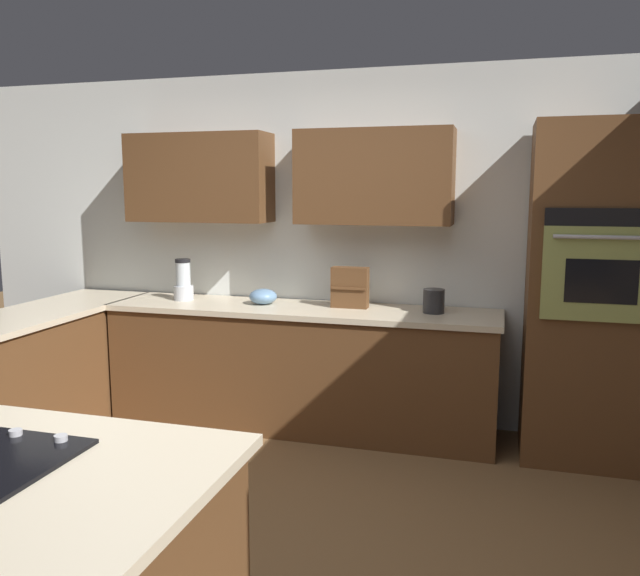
{
  "coord_description": "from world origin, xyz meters",
  "views": [
    {
      "loc": [
        -1.29,
        2.61,
        1.74
      ],
      "look_at": [
        -0.27,
        -0.96,
        1.17
      ],
      "focal_mm": 35.94,
      "sensor_mm": 36.0,
      "label": 1
    }
  ],
  "objects_px": {
    "kettle": "(434,301)",
    "spice_rack": "(350,287)",
    "wall_oven": "(593,294)",
    "blender": "(183,282)",
    "mixing_bowl": "(263,296)"
  },
  "relations": [
    {
      "from": "wall_oven",
      "to": "blender",
      "type": "bearing_deg",
      "value": -0.9
    },
    {
      "from": "spice_rack",
      "to": "kettle",
      "type": "height_order",
      "value": "spice_rack"
    },
    {
      "from": "mixing_bowl",
      "to": "spice_rack",
      "type": "relative_size",
      "value": 0.71
    },
    {
      "from": "spice_rack",
      "to": "blender",
      "type": "bearing_deg",
      "value": 1.69
    },
    {
      "from": "kettle",
      "to": "spice_rack",
      "type": "bearing_deg",
      "value": -3.66
    },
    {
      "from": "wall_oven",
      "to": "mixing_bowl",
      "type": "bearing_deg",
      "value": -1.16
    },
    {
      "from": "mixing_bowl",
      "to": "kettle",
      "type": "distance_m",
      "value": 1.25
    },
    {
      "from": "wall_oven",
      "to": "blender",
      "type": "distance_m",
      "value": 2.9
    },
    {
      "from": "spice_rack",
      "to": "kettle",
      "type": "xyz_separation_m",
      "value": [
        -0.6,
        0.04,
        -0.06
      ]
    },
    {
      "from": "blender",
      "to": "spice_rack",
      "type": "bearing_deg",
      "value": -178.31
    },
    {
      "from": "wall_oven",
      "to": "spice_rack",
      "type": "bearing_deg",
      "value": -3.0
    },
    {
      "from": "mixing_bowl",
      "to": "spice_rack",
      "type": "distance_m",
      "value": 0.66
    },
    {
      "from": "spice_rack",
      "to": "kettle",
      "type": "distance_m",
      "value": 0.6
    },
    {
      "from": "wall_oven",
      "to": "blender",
      "type": "height_order",
      "value": "wall_oven"
    },
    {
      "from": "kettle",
      "to": "mixing_bowl",
      "type": "bearing_deg",
      "value": 0.0
    }
  ]
}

